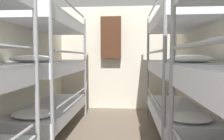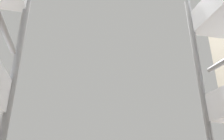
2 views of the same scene
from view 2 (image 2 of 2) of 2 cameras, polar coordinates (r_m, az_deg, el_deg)
The scene contains 0 objects.
Camera 2 is at (0.32, 1.86, 0.68)m, focal length 35.00 mm.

